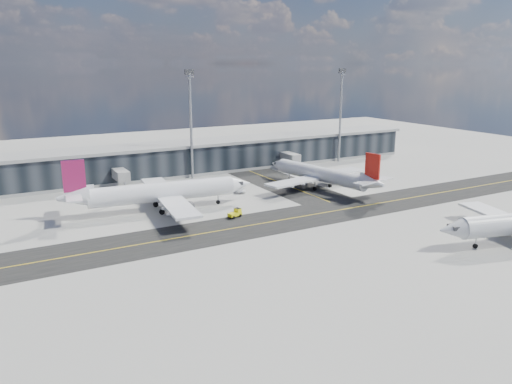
{
  "coord_description": "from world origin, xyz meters",
  "views": [
    {
      "loc": [
        -48.9,
        -76.85,
        30.32
      ],
      "look_at": [
        -1.57,
        9.18,
        5.0
      ],
      "focal_mm": 35.0,
      "sensor_mm": 36.0,
      "label": 1
    }
  ],
  "objects_px": {
    "baggage_tug": "(236,213)",
    "service_van": "(239,189)",
    "airliner_af": "(160,192)",
    "airliner_redtail": "(322,175)"
  },
  "relations": [
    {
      "from": "baggage_tug",
      "to": "service_van",
      "type": "bearing_deg",
      "value": 133.39
    },
    {
      "from": "service_van",
      "to": "airliner_af",
      "type": "bearing_deg",
      "value": -156.43
    },
    {
      "from": "service_van",
      "to": "baggage_tug",
      "type": "bearing_deg",
      "value": -110.96
    },
    {
      "from": "airliner_af",
      "to": "service_van",
      "type": "distance_m",
      "value": 22.89
    },
    {
      "from": "baggage_tug",
      "to": "service_van",
      "type": "distance_m",
      "value": 20.77
    },
    {
      "from": "airliner_af",
      "to": "airliner_redtail",
      "type": "bearing_deg",
      "value": 94.61
    },
    {
      "from": "airliner_af",
      "to": "baggage_tug",
      "type": "distance_m",
      "value": 17.15
    },
    {
      "from": "airliner_af",
      "to": "baggage_tug",
      "type": "relative_size",
      "value": 13.06
    },
    {
      "from": "airliner_redtail",
      "to": "baggage_tug",
      "type": "xyz_separation_m",
      "value": [
        -29.53,
        -11.08,
        -2.73
      ]
    },
    {
      "from": "baggage_tug",
      "to": "airliner_af",
      "type": "bearing_deg",
      "value": -153.42
    }
  ]
}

